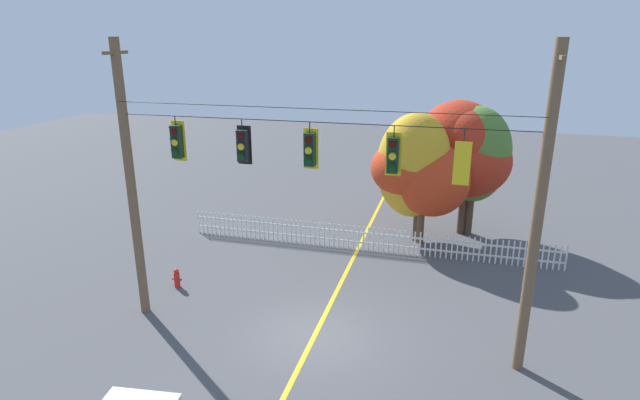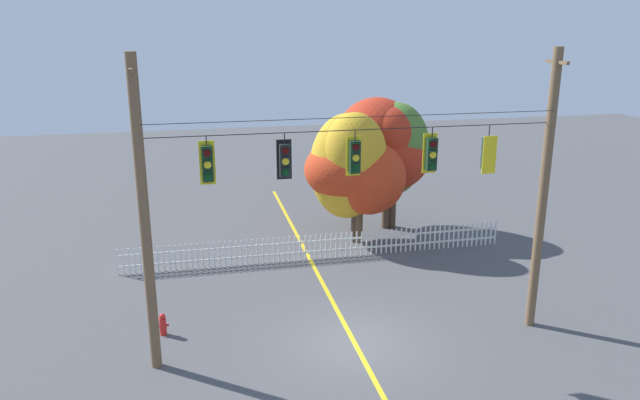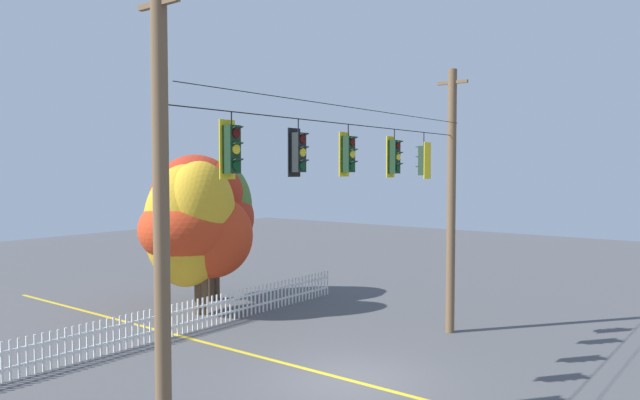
{
  "view_description": "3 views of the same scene",
  "coord_description": "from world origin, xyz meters",
  "views": [
    {
      "loc": [
        3.84,
        -13.54,
        9.1
      ],
      "look_at": [
        -0.11,
        1.1,
        4.2
      ],
      "focal_mm": 28.67,
      "sensor_mm": 36.0,
      "label": 1
    },
    {
      "loc": [
        -4.78,
        -16.77,
        9.94
      ],
      "look_at": [
        -0.83,
        1.35,
        4.39
      ],
      "focal_mm": 34.73,
      "sensor_mm": 36.0,
      "label": 2
    },
    {
      "loc": [
        -12.91,
        -8.99,
        5.6
      ],
      "look_at": [
        -0.11,
        0.93,
        4.81
      ],
      "focal_mm": 33.55,
      "sensor_mm": 36.0,
      "label": 3
    }
  ],
  "objects": [
    {
      "name": "ground",
      "position": [
        0.0,
        0.0,
        0.0
      ],
      "size": [
        80.0,
        80.0,
        0.0
      ],
      "primitive_type": "plane",
      "color": "#4C4C4F"
    },
    {
      "name": "lane_centerline_stripe",
      "position": [
        0.0,
        0.0,
        0.0
      ],
      "size": [
        0.16,
        36.0,
        0.01
      ],
      "primitive_type": "cube",
      "color": "gold",
      "rests_on": "ground"
    },
    {
      "name": "signal_support_span",
      "position": [
        0.0,
        -0.0,
        4.6
      ],
      "size": [
        12.43,
        1.1,
        9.07
      ],
      "color": "brown",
      "rests_on": "ground"
    },
    {
      "name": "traffic_signal_eastbound_side",
      "position": [
        -4.28,
        0.01,
        6.05
      ],
      "size": [
        0.43,
        0.38,
        1.39
      ],
      "color": "black"
    },
    {
      "name": "traffic_signal_westbound_side",
      "position": [
        -2.14,
        0.01,
        6.04
      ],
      "size": [
        0.43,
        0.38,
        1.36
      ],
      "color": "black"
    },
    {
      "name": "traffic_signal_southbound_primary",
      "position": [
        -0.11,
        0.01,
        6.04
      ],
      "size": [
        0.43,
        0.38,
        1.36
      ],
      "color": "black"
    },
    {
      "name": "traffic_signal_northbound_secondary",
      "position": [
        2.24,
        0.01,
        6.02
      ],
      "size": [
        0.43,
        0.38,
        1.41
      ],
      "color": "black"
    },
    {
      "name": "traffic_signal_northbound_primary",
      "position": [
        4.05,
        -0.01,
        5.93
      ],
      "size": [
        0.43,
        0.38,
        1.47
      ],
      "color": "black"
    },
    {
      "name": "white_picket_fence",
      "position": [
        0.37,
        7.2,
        0.55
      ],
      "size": [
        16.37,
        0.06,
        1.1
      ],
      "color": "white",
      "rests_on": "ground"
    },
    {
      "name": "autumn_maple_near_fence",
      "position": [
        2.25,
        8.91,
        3.63
      ],
      "size": [
        3.61,
        3.38,
        5.99
      ],
      "color": "#473828",
      "rests_on": "ground"
    },
    {
      "name": "autumn_maple_mid",
      "position": [
        2.54,
        8.92,
        3.21
      ],
      "size": [
        4.47,
        3.73,
        4.8
      ],
      "color": "brown",
      "rests_on": "ground"
    },
    {
      "name": "autumn_oak_far_east",
      "position": [
        4.2,
        10.53,
        4.07
      ],
      "size": [
        4.46,
        3.96,
        6.3
      ],
      "color": "#473828",
      "rests_on": "ground"
    },
    {
      "name": "autumn_maple_far_west",
      "position": [
        4.73,
        10.55,
        3.72
      ],
      "size": [
        3.23,
        3.26,
        6.11
      ],
      "color": "#473828",
      "rests_on": "ground"
    }
  ]
}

